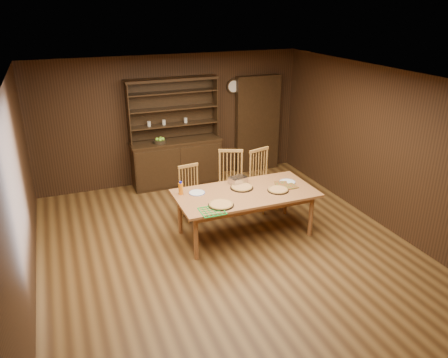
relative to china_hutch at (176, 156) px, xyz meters
name	(u,v)px	position (x,y,z in m)	size (l,w,h in m)	color
floor	(226,247)	(0.00, -2.75, -0.60)	(6.00, 6.00, 0.00)	brown
room_shell	(226,151)	(0.00, -2.75, 0.98)	(6.00, 6.00, 6.00)	white
china_hutch	(176,156)	(0.00, 0.00, 0.00)	(1.84, 0.52, 2.17)	black
doorway	(257,124)	(1.90, 0.15, 0.45)	(1.00, 0.18, 2.10)	black
wall_clock	(233,86)	(1.35, 0.20, 1.30)	(0.30, 0.05, 0.30)	black
dining_table	(245,196)	(0.44, -2.49, 0.09)	(2.21, 1.11, 0.75)	#A7693A
chair_left	(191,190)	(-0.18, -1.57, -0.09)	(0.43, 0.41, 0.96)	#B5813E
chair_center	(231,179)	(0.57, -1.55, 0.00)	(0.59, 0.58, 1.12)	#B5813E
chair_right	(262,177)	(1.13, -1.68, 0.00)	(0.56, 0.55, 1.11)	#B5813E
pizza_left	(221,204)	(-0.09, -2.80, 0.17)	(0.39, 0.39, 0.04)	black
pizza_right	(278,190)	(0.95, -2.63, 0.17)	(0.34, 0.34, 0.04)	black
pizza_center	(242,187)	(0.45, -2.32, 0.17)	(0.37, 0.37, 0.04)	black
cooling_rack	(212,211)	(-0.28, -2.93, 0.16)	(0.33, 0.33, 0.02)	green
plate_left	(197,193)	(-0.28, -2.25, 0.16)	(0.25, 0.25, 0.02)	silver
plate_right	(287,182)	(1.25, -2.38, 0.16)	(0.27, 0.27, 0.02)	silver
foil_dish	(238,180)	(0.47, -2.12, 0.21)	(0.28, 0.20, 0.11)	white
juice_bottle	(181,188)	(-0.53, -2.19, 0.25)	(0.07, 0.07, 0.22)	orange
pot_holder_a	(290,186)	(1.20, -2.56, 0.16)	(0.21, 0.21, 0.02)	red
pot_holder_b	(281,184)	(1.12, -2.41, 0.16)	(0.21, 0.21, 0.02)	red
fruit_bowl	(160,141)	(-0.33, -0.07, 0.39)	(0.26, 0.26, 0.12)	black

